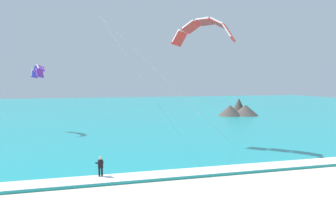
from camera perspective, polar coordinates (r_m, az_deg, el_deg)
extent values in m
cube|color=teal|center=(82.30, -11.02, 0.43)|extent=(200.00, 120.00, 0.20)
cube|color=white|center=(24.64, 0.46, -10.73)|extent=(200.00, 1.94, 0.04)
ellipsoid|color=white|center=(24.42, -11.73, -11.47)|extent=(0.84, 1.47, 0.05)
cube|color=black|center=(24.64, -11.77, -11.21)|extent=(0.17, 0.11, 0.04)
cube|color=black|center=(24.18, -11.69, -11.53)|extent=(0.17, 0.11, 0.04)
cylinder|color=black|center=(24.28, -11.97, -10.60)|extent=(0.14, 0.14, 0.84)
cylinder|color=black|center=(24.35, -11.53, -10.55)|extent=(0.14, 0.14, 0.84)
cube|color=black|center=(24.13, -11.78, -8.93)|extent=(0.38, 0.29, 0.60)
sphere|color=tan|center=(24.02, -11.80, -7.91)|extent=(0.22, 0.22, 0.22)
cylinder|color=black|center=(24.20, -12.32, -8.78)|extent=(0.24, 0.51, 0.22)
cylinder|color=black|center=(24.32, -11.52, -8.69)|extent=(0.24, 0.51, 0.22)
cylinder|color=black|center=(24.46, -12.11, -8.62)|extent=(0.54, 0.20, 0.04)
cube|color=#3F3F42|center=(24.29, -11.88, -9.37)|extent=(0.14, 0.11, 0.10)
cube|color=red|center=(32.96, 10.73, 13.39)|extent=(1.55, 1.84, 1.65)
cube|color=white|center=(32.50, 10.28, 13.91)|extent=(0.77, 0.94, 1.38)
cube|color=red|center=(34.01, 8.97, 15.06)|extent=(1.89, 2.09, 1.24)
cube|color=white|center=(33.57, 8.50, 15.58)|extent=(1.04, 1.26, 0.89)
cube|color=red|center=(35.01, 6.54, 15.47)|extent=(2.04, 2.10, 0.56)
cube|color=white|center=(34.58, 6.05, 15.98)|extent=(1.12, 1.38, 0.20)
cube|color=red|center=(35.74, 4.02, 14.64)|extent=(1.99, 1.89, 1.24)
cube|color=white|center=(35.32, 3.51, 15.11)|extent=(1.01, 1.27, 0.89)
cube|color=red|center=(36.06, 1.95, 12.78)|extent=(1.81, 1.44, 1.65)
cube|color=white|center=(35.64, 1.42, 13.23)|extent=(0.76, 0.91, 1.38)
cylinder|color=#B2B2B7|center=(27.68, 1.16, 4.13)|extent=(12.82, 5.60, 10.52)
cylinder|color=#B2B2B7|center=(29.56, -3.56, 4.20)|extent=(9.22, 10.41, 10.52)
cube|color=purple|center=(45.13, -21.59, 6.30)|extent=(0.98, 1.20, 1.18)
cube|color=white|center=(45.08, -22.05, 6.54)|extent=(0.34, 0.72, 0.94)
cube|color=purple|center=(46.08, -21.45, 7.18)|extent=(1.09, 1.36, 0.93)
cube|color=white|center=(46.03, -21.90, 7.41)|extent=(0.42, 0.99, 0.61)
cube|color=purple|center=(47.25, -21.58, 7.44)|extent=(1.15, 1.30, 0.47)
cube|color=white|center=(47.20, -22.02, 7.67)|extent=(0.45, 1.06, 0.15)
cube|color=purple|center=(48.36, -21.93, 7.06)|extent=(1.15, 1.09, 0.93)
cube|color=white|center=(48.30, -22.36, 7.28)|extent=(0.41, 0.96, 0.61)
cube|color=purple|center=(49.17, -22.42, 6.17)|extent=(1.07, 0.77, 1.18)
cube|color=white|center=(49.11, -22.84, 6.38)|extent=(0.32, 0.67, 0.94)
cone|color=#47423D|center=(67.57, 13.45, 0.25)|extent=(5.78, 5.78, 2.39)
cone|color=#47423D|center=(69.40, 12.31, 0.91)|extent=(3.74, 3.74, 3.61)
cone|color=#47423D|center=(66.38, 10.83, 0.21)|extent=(5.23, 5.23, 2.37)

